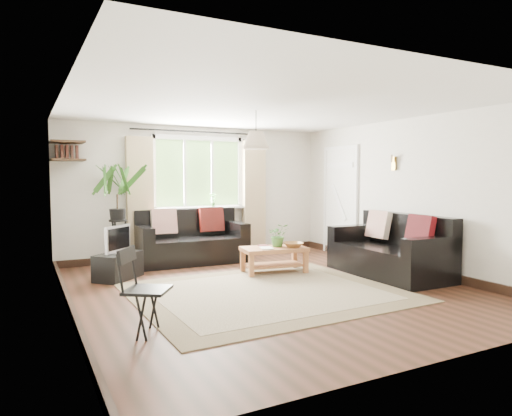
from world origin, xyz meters
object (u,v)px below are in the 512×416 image
folding_chair (147,292)px  coffee_table (274,260)px  sofa_right (388,247)px  tv_stand (118,266)px  sofa_back (192,237)px  palm_stand (118,216)px

folding_chair → coffee_table: bearing=-18.8°
sofa_right → folding_chair: sofa_right is taller
tv_stand → folding_chair: size_ratio=0.86×
coffee_table → tv_stand: size_ratio=1.38×
sofa_back → coffee_table: bearing=-57.1°
palm_stand → folding_chair: bearing=-96.0°
coffee_table → folding_chair: bearing=-142.5°
sofa_back → sofa_right: sofa_right is taller
tv_stand → palm_stand: size_ratio=0.42×
sofa_back → coffee_table: 1.66m
sofa_right → coffee_table: bearing=-121.7°
folding_chair → palm_stand: bearing=27.6°
tv_stand → sofa_right: bearing=-67.5°
sofa_right → palm_stand: 4.32m
tv_stand → palm_stand: (0.16, 0.88, 0.66)m
sofa_right → coffee_table: sofa_right is taller
sofa_back → folding_chair: (-1.57, -3.27, -0.02)m
sofa_right → sofa_back: bearing=-134.4°
coffee_table → palm_stand: palm_stand is taller
sofa_right → folding_chair: bearing=-75.4°
coffee_table → folding_chair: 3.05m
sofa_right → tv_stand: bearing=-112.3°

